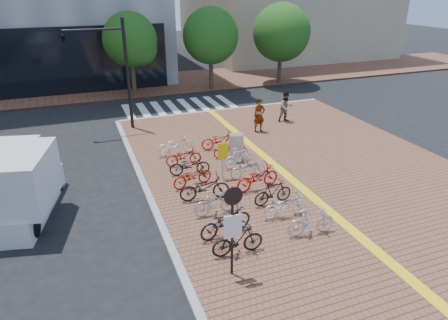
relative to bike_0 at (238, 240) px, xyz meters
name	(u,v)px	position (x,y,z in m)	size (l,w,h in m)	color
ground	(263,205)	(2.14, 2.61, -0.65)	(120.00, 120.00, 0.00)	black
sidewalk	(424,264)	(5.14, -2.39, -0.58)	(14.00, 34.00, 0.15)	brown
tactile_strip	(399,269)	(4.14, -2.39, -0.50)	(0.40, 34.00, 0.01)	yellow
kerb_north	(224,110)	(5.14, 14.61, -0.58)	(14.00, 0.25, 0.15)	gray
far_sidewalk	(152,84)	(2.14, 23.61, -0.58)	(70.00, 8.00, 0.15)	brown
crosswalk	(180,107)	(2.64, 16.61, -0.65)	(7.50, 4.00, 0.01)	silver
street_trees	(224,37)	(7.19, 20.06, 3.45)	(16.20, 4.60, 6.35)	#38281E
bike_0	(238,240)	(0.00, 0.00, 0.00)	(0.47, 1.67, 1.01)	black
bike_1	(226,221)	(0.03, 1.11, 0.01)	(0.68, 1.94, 1.02)	black
bike_2	(215,202)	(0.15, 2.44, -0.01)	(0.47, 1.65, 0.99)	silver
bike_3	(205,188)	(0.12, 3.60, 0.01)	(0.68, 1.96, 1.03)	black
bike_4	(192,176)	(0.00, 4.84, -0.04)	(0.61, 1.74, 0.92)	#9F190B
bike_5	(190,165)	(0.20, 5.89, -0.04)	(0.61, 1.76, 0.92)	black
bike_6	(184,156)	(0.22, 6.97, -0.07)	(0.58, 1.66, 0.87)	#A0180B
bike_7	(176,145)	(0.22, 8.33, 0.01)	(0.68, 1.94, 1.02)	white
bike_8	(311,221)	(2.68, 0.10, 0.01)	(0.48, 1.70, 1.02)	silver
bike_9	(285,205)	(2.43, 1.39, -0.05)	(0.61, 1.74, 0.91)	silver
bike_10	(273,192)	(2.44, 2.36, -0.02)	(0.45, 1.60, 0.96)	black
bike_11	(258,177)	(2.40, 3.67, 0.01)	(0.69, 1.97, 1.03)	#B90E0D
bike_12	(248,168)	(2.47, 4.74, -0.07)	(0.57, 1.64, 0.86)	#B9B9BE
bike_13	(240,157)	(2.57, 5.83, -0.01)	(0.46, 1.64, 0.99)	silver
bike_14	(230,149)	(2.55, 7.08, -0.07)	(0.58, 1.66, 0.87)	red
bike_15	(219,140)	(2.43, 8.19, -0.02)	(0.64, 1.84, 0.97)	#B01C0C
pedestrian_a	(259,115)	(5.41, 9.85, 0.44)	(0.69, 0.45, 1.89)	gray
pedestrian_b	(286,107)	(7.69, 10.92, 0.40)	(0.88, 0.68, 1.80)	#474B5A
utility_box	(236,147)	(2.69, 6.62, 0.15)	(0.60, 0.43, 1.30)	#B2B2B7
yellow_sign	(223,154)	(1.42, 5.06, 0.63)	(0.44, 0.10, 1.63)	#B7B7BC
notice_sign	(233,221)	(-0.52, -0.84, 1.30)	(0.53, 0.13, 2.86)	black
traffic_light_pole	(99,56)	(-2.54, 13.09, 3.68)	(3.25, 1.25, 6.06)	black
box_truck	(16,184)	(-6.46, 5.21, 0.62)	(3.04, 5.00, 2.70)	silver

